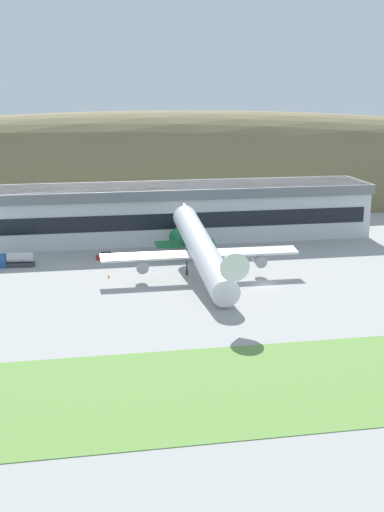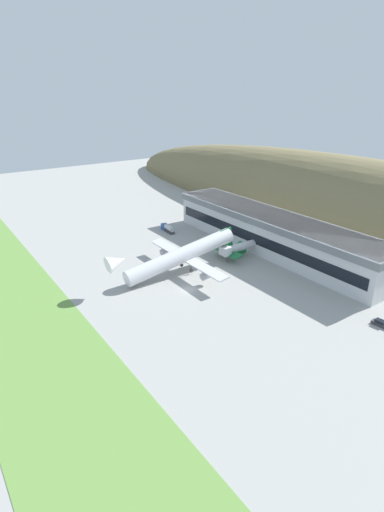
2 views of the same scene
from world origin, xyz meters
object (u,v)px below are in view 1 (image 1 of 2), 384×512
fuel_truck (14,260)px  traffic_cone_0 (109,276)px  terminal_building (181,208)px  cargo_airplane (202,250)px  jetway_0 (189,236)px  service_car_0 (105,256)px

fuel_truck → traffic_cone_0: (18.33, -12.06, -1.16)m
terminal_building → cargo_airplane: (-2.50, -36.48, -1.72)m
fuel_truck → terminal_building: bearing=27.9°
terminal_building → jetway_0: terminal_building is taller
cargo_airplane → traffic_cone_0: size_ratio=87.36×
fuel_truck → cargo_airplane: bearing=-24.4°
service_car_0 → fuel_truck: fuel_truck is taller
terminal_building → cargo_airplane: size_ratio=1.80×
jetway_0 → service_car_0: (-18.50, -1.32, -3.41)m
cargo_airplane → traffic_cone_0: cargo_airplane is taller
service_car_0 → cargo_airplane: bearing=-48.4°
terminal_building → service_car_0: size_ratio=23.40×
terminal_building → jetway_0: bearing=-93.8°
jetway_0 → fuel_truck: (-37.26, -4.30, -2.55)m
jetway_0 → fuel_truck: bearing=-173.4°
jetway_0 → cargo_airplane: (-1.45, -20.52, 1.64)m
terminal_building → cargo_airplane: 36.61m
traffic_cone_0 → cargo_airplane: bearing=-13.4°
terminal_building → fuel_truck: 43.74m
cargo_airplane → traffic_cone_0: bearing=166.6°
jetway_0 → cargo_airplane: 20.64m
service_car_0 → traffic_cone_0: size_ratio=6.71×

